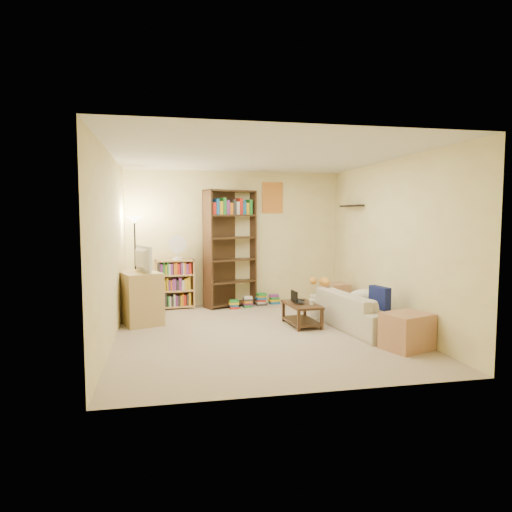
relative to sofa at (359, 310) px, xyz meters
name	(u,v)px	position (x,y,z in m)	size (l,w,h in m)	color
room	(260,220)	(-1.51, -0.02, 1.35)	(4.50, 4.54, 2.52)	#C8B696
sofa	(359,310)	(0.00, 0.00, 0.00)	(0.95, 1.93, 0.54)	beige
navy_pillow	(380,298)	(0.14, -0.39, 0.25)	(0.36, 0.11, 0.32)	navy
cream_blanket	(365,296)	(0.13, 0.06, 0.19)	(0.50, 0.36, 0.21)	silver
tabby_cat	(323,281)	(-0.33, 0.68, 0.34)	(0.43, 0.19, 0.15)	orange
coffee_table	(302,312)	(-0.79, 0.31, -0.06)	(0.48, 0.80, 0.34)	#432919
laptop	(301,302)	(-0.78, 0.38, 0.08)	(0.23, 0.34, 0.03)	black
laptop_screen	(294,296)	(-0.89, 0.38, 0.17)	(0.01, 0.26, 0.17)	white
mug	(312,302)	(-0.68, 0.16, 0.11)	(0.12, 0.12, 0.09)	white
tv_remote	(301,300)	(-0.72, 0.57, 0.08)	(0.04, 0.14, 0.02)	black
tv_stand	(140,298)	(-3.22, 0.96, 0.13)	(0.54, 0.75, 0.81)	tan
television	(139,259)	(-3.22, 0.96, 0.74)	(0.32, 0.69, 0.40)	black
tall_bookshelf	(230,245)	(-1.64, 2.02, 0.86)	(1.01, 0.67, 2.14)	#3B2416
short_bookshelf	(175,284)	(-2.66, 2.02, 0.17)	(0.71, 0.34, 0.89)	#D9BB6A
desk_fan	(177,247)	(-2.61, 1.98, 0.85)	(0.32, 0.18, 0.44)	white
floor_lamp	(135,236)	(-3.32, 1.65, 1.06)	(0.28, 0.28, 1.68)	black
side_table	(335,297)	(0.12, 1.28, -0.03)	(0.42, 0.42, 0.48)	tan
end_cabinet	(407,331)	(0.13, -1.16, -0.04)	(0.55, 0.46, 0.46)	#B07855
book_stacks	(255,301)	(-1.19, 1.93, -0.17)	(1.02, 0.45, 0.23)	red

